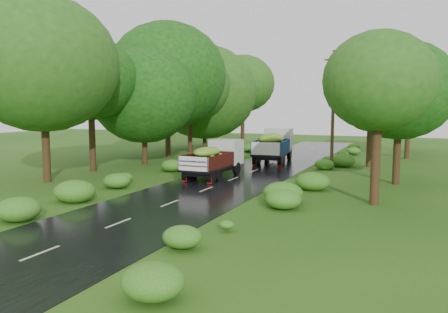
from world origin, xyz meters
The scene contains 9 objects.
ground centered at (0.00, 0.00, 0.00)m, with size 120.00×120.00×0.00m, color #1D490F.
road centered at (0.00, 5.00, 0.01)m, with size 6.50×80.00×0.02m, color black.
road_lines centered at (0.00, 6.00, 0.02)m, with size 0.12×69.60×0.00m.
truck_near centered at (-1.37, 12.19, 1.37)m, with size 2.11×5.79×2.43m.
truck_far centered at (-0.23, 21.61, 1.59)m, with size 3.09×6.90×2.81m.
utility_pole centered at (5.03, 19.25, 4.56)m, with size 1.51×0.57×8.87m.
trees_left centered at (-10.44, 21.81, 6.80)m, with size 6.57×34.87×9.65m.
trees_right centered at (9.47, 21.55, 5.41)m, with size 5.77×31.37×7.36m.
shrubs centered at (0.00, 14.00, 0.35)m, with size 11.90×44.00×0.70m.
Camera 1 is at (10.88, -13.98, 4.66)m, focal length 35.00 mm.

